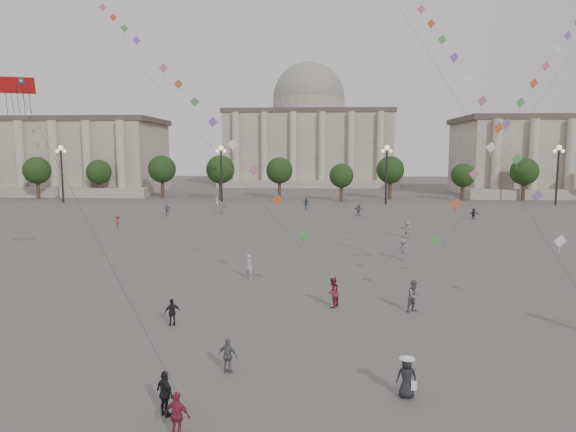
{
  "coord_description": "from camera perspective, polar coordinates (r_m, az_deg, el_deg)",
  "views": [
    {
      "loc": [
        2.41,
        -23.33,
        9.41
      ],
      "look_at": [
        0.46,
        12.0,
        4.99
      ],
      "focal_mm": 32.0,
      "sensor_mm": 36.0,
      "label": 1
    }
  ],
  "objects": [
    {
      "name": "ground",
      "position": [
        25.27,
        -2.62,
        -14.75
      ],
      "size": [
        360.0,
        360.0,
        0.0
      ],
      "primitive_type": "plane",
      "color": "#575552",
      "rests_on": "ground"
    },
    {
      "name": "hall_central",
      "position": [
        152.65,
        2.28,
        8.91
      ],
      "size": [
        48.3,
        34.3,
        35.5
      ],
      "color": "gray",
      "rests_on": "ground"
    },
    {
      "name": "tree_row",
      "position": [
        101.44,
        1.81,
        4.84
      ],
      "size": [
        137.12,
        5.12,
        8.0
      ],
      "color": "#3A2C1D",
      "rests_on": "ground"
    },
    {
      "name": "lamp_post_far_west",
      "position": [
        104.7,
        -23.87,
        5.38
      ],
      "size": [
        2.0,
        0.9,
        10.65
      ],
      "color": "#262628",
      "rests_on": "ground"
    },
    {
      "name": "lamp_post_mid_west",
      "position": [
        94.96,
        -7.44,
        5.81
      ],
      "size": [
        2.0,
        0.9,
        10.65
      ],
      "color": "#262628",
      "rests_on": "ground"
    },
    {
      "name": "lamp_post_mid_east",
      "position": [
        94.2,
        10.9,
        5.73
      ],
      "size": [
        2.0,
        0.9,
        10.65
      ],
      "color": "#262628",
      "rests_on": "ground"
    },
    {
      "name": "lamp_post_far_east",
      "position": [
        102.61,
        27.81,
        5.14
      ],
      "size": [
        2.0,
        0.9,
        10.65
      ],
      "color": "#262628",
      "rests_on": "ground"
    },
    {
      "name": "person_crowd_0",
      "position": [
        85.24,
        2.02,
        1.42
      ],
      "size": [
        1.19,
        0.63,
        1.93
      ],
      "primitive_type": "imported",
      "rotation": [
        0.0,
        0.0,
        0.14
      ],
      "color": "#355177",
      "rests_on": "ground"
    },
    {
      "name": "person_crowd_4",
      "position": [
        78.19,
        -7.42,
        0.85
      ],
      "size": [
        1.78,
        1.55,
        1.95
      ],
      "primitive_type": "imported",
      "rotation": [
        0.0,
        0.0,
        3.8
      ],
      "color": "#B9B9B5",
      "rests_on": "ground"
    },
    {
      "name": "person_crowd_6",
      "position": [
        46.25,
        12.67,
        -3.64
      ],
      "size": [
        1.37,
        1.15,
        1.84
      ],
      "primitive_type": "imported",
      "rotation": [
        0.0,
        0.0,
        5.81
      ],
      "color": "slate",
      "rests_on": "ground"
    },
    {
      "name": "person_crowd_7",
      "position": [
        58.19,
        13.11,
        -1.44
      ],
      "size": [
        1.81,
        1.31,
        1.89
      ],
      "primitive_type": "imported",
      "rotation": [
        0.0,
        0.0,
        2.66
      ],
      "color": "silver",
      "rests_on": "ground"
    },
    {
      "name": "person_crowd_9",
      "position": [
        76.79,
        19.91,
        0.23
      ],
      "size": [
        1.51,
        1.0,
        1.56
      ],
      "primitive_type": "imported",
      "rotation": [
        0.0,
        0.0,
        0.41
      ],
      "color": "black",
      "rests_on": "ground"
    },
    {
      "name": "person_crowd_10",
      "position": [
        88.17,
        -7.88,
        1.55
      ],
      "size": [
        0.8,
        0.84,
        1.94
      ],
      "primitive_type": "imported",
      "rotation": [
        0.0,
        0.0,
        2.24
      ],
      "color": "silver",
      "rests_on": "ground"
    },
    {
      "name": "person_crowd_12",
      "position": [
        76.77,
        7.84,
        0.71
      ],
      "size": [
        1.74,
        1.49,
        1.89
      ],
      "primitive_type": "imported",
      "rotation": [
        0.0,
        0.0,
        2.51
      ],
      "color": "slate",
      "rests_on": "ground"
    },
    {
      "name": "person_crowd_13",
      "position": [
        38.57,
        -4.32,
        -5.6
      ],
      "size": [
        0.79,
        0.8,
        1.87
      ],
      "primitive_type": "imported",
      "rotation": [
        0.0,
        0.0,
        2.32
      ],
      "color": "#AFB0AC",
      "rests_on": "ground"
    },
    {
      "name": "person_crowd_16",
      "position": [
        78.04,
        -13.29,
        0.67
      ],
      "size": [
        1.17,
        0.88,
        1.84
      ],
      "primitive_type": "imported",
      "rotation": [
        0.0,
        0.0,
        0.45
      ],
      "color": "slate",
      "rests_on": "ground"
    },
    {
      "name": "person_crowd_17",
      "position": [
        66.75,
        -18.36,
        -0.63
      ],
      "size": [
        1.01,
        1.25,
        1.68
      ],
      "primitive_type": "imported",
      "rotation": [
        0.0,
        0.0,
        1.98
      ],
      "color": "maroon",
      "rests_on": "ground"
    },
    {
      "name": "tourist_0",
      "position": [
        18.49,
        -12.2,
        -20.83
      ],
      "size": [
        1.0,
        0.63,
        1.58
      ],
      "primitive_type": "imported",
      "rotation": [
        0.0,
        0.0,
        2.85
      ],
      "color": "maroon",
      "rests_on": "ground"
    },
    {
      "name": "tourist_1",
      "position": [
        19.86,
        -13.49,
        -18.64
      ],
      "size": [
        1.01,
        0.96,
        1.69
      ],
      "primitive_type": "imported",
      "rotation": [
        0.0,
        0.0,
        2.42
      ],
      "color": "black",
      "rests_on": "ground"
    },
    {
      "name": "tourist_3",
      "position": [
        22.86,
        -6.68,
        -15.16
      ],
      "size": [
        0.96,
        0.63,
        1.52
      ],
      "primitive_type": "imported",
      "rotation": [
        0.0,
        0.0,
        2.83
      ],
      "color": "slate",
      "rests_on": "ground"
    },
    {
      "name": "tourist_4",
      "position": [
        29.09,
        -12.73,
        -10.39
      ],
      "size": [
        0.94,
        0.76,
        1.49
      ],
      "primitive_type": "imported",
      "rotation": [
        0.0,
        0.0,
        3.68
      ],
      "color": "black",
      "rests_on": "ground"
    },
    {
      "name": "kite_flyer_0",
      "position": [
        31.65,
        5.0,
        -8.45
      ],
      "size": [
        1.08,
        1.14,
        1.86
      ],
      "primitive_type": "imported",
      "rotation": [
        0.0,
        0.0,
        4.16
      ],
      "color": "maroon",
      "rests_on": "ground"
    },
    {
      "name": "kite_flyer_2",
      "position": [
        31.57,
        13.84,
        -8.62
      ],
      "size": [
        1.18,
        1.11,
        1.92
      ],
      "primitive_type": "imported",
      "rotation": [
        0.0,
        0.0,
        0.55
      ],
      "color": "slate",
      "rests_on": "ground"
    },
    {
      "name": "hat_person",
      "position": [
        21.13,
        13.06,
        -16.95
      ],
      "size": [
        0.8,
        0.6,
        1.69
      ],
      "color": "black",
      "rests_on": "ground"
    },
    {
      "name": "dragon_kite",
      "position": [
        38.5,
        -27.72,
        11.54
      ],
      "size": [
        8.69,
        9.43,
        26.19
      ],
      "color": "red",
      "rests_on": "ground"
    },
    {
      "name": "kite_train_west",
      "position": [
        58.59,
        -18.77,
        19.51
      ],
      "size": [
        40.87,
        42.15,
        71.29
      ],
      "color": "#3F3F3F",
      "rests_on": "ground"
    }
  ]
}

